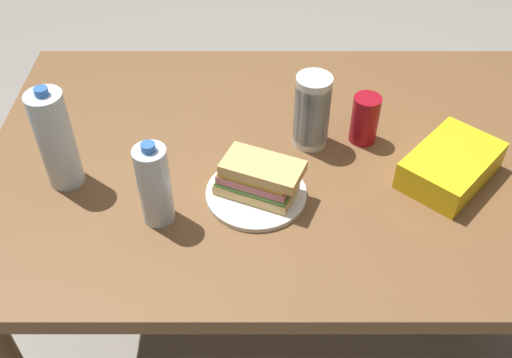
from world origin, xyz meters
name	(u,v)px	position (x,y,z in m)	size (l,w,h in m)	color
ground_plane	(291,331)	(0.00, 0.00, 0.00)	(8.00, 8.00, 0.00)	gray
dining_table	(303,183)	(0.00, 0.00, 0.68)	(1.52, 0.93, 0.77)	brown
paper_plate	(256,194)	(-0.12, -0.14, 0.78)	(0.22, 0.22, 0.01)	white
sandwich	(258,178)	(-0.11, -0.14, 0.83)	(0.20, 0.15, 0.08)	#DBB26B
soda_can_red	(365,119)	(0.14, 0.06, 0.84)	(0.07, 0.07, 0.12)	maroon
chip_bag	(450,165)	(0.32, -0.08, 0.81)	(0.23, 0.15, 0.07)	yellow
water_bottle_tall	(154,185)	(-0.32, -0.21, 0.87)	(0.07, 0.07, 0.20)	silver
plastic_cup_stack	(312,111)	(0.01, 0.04, 0.87)	(0.08, 0.08, 0.18)	silver
water_bottle_spare	(56,140)	(-0.54, -0.09, 0.89)	(0.08, 0.08, 0.25)	silver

